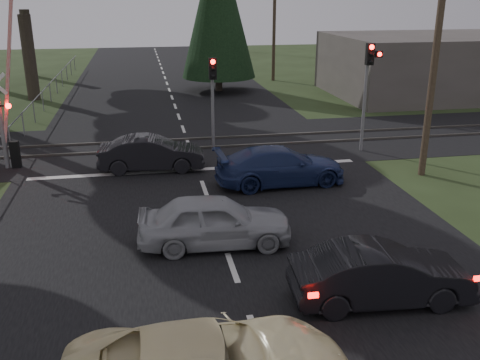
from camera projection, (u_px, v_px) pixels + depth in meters
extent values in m
plane|color=#253317|center=(232.00, 268.00, 13.75)|extent=(120.00, 120.00, 0.00)
cube|color=black|center=(193.00, 157.00, 23.02)|extent=(14.00, 100.00, 0.01)
cube|color=black|center=(189.00, 144.00, 24.88)|extent=(120.00, 8.00, 0.01)
cube|color=silver|center=(198.00, 169.00, 21.35)|extent=(13.00, 0.35, 0.00)
cube|color=#59544C|center=(190.00, 148.00, 24.12)|extent=(120.00, 0.12, 0.10)
cube|color=#59544C|center=(187.00, 139.00, 25.60)|extent=(120.00, 0.12, 0.10)
cylinder|color=slate|center=(1.00, 122.00, 20.91)|extent=(0.18, 0.18, 3.80)
sphere|color=#FF0C07|center=(8.00, 106.00, 20.62)|extent=(0.22, 0.22, 0.22)
cube|color=black|center=(15.00, 155.00, 21.42)|extent=(0.35, 0.25, 1.10)
cube|color=red|center=(8.00, 67.00, 20.31)|extent=(1.16, 0.10, 5.93)
cylinder|color=slate|center=(364.00, 109.00, 23.32)|extent=(0.14, 0.14, 3.80)
cube|color=black|center=(370.00, 54.00, 22.37)|extent=(0.32, 0.24, 0.90)
sphere|color=#FF0C07|center=(372.00, 47.00, 22.15)|extent=(0.20, 0.20, 0.20)
sphere|color=black|center=(371.00, 54.00, 22.25)|extent=(0.18, 0.18, 0.18)
sphere|color=black|center=(371.00, 62.00, 22.35)|extent=(0.18, 0.18, 0.18)
cube|color=black|center=(378.00, 54.00, 22.44)|extent=(0.28, 0.22, 0.28)
sphere|color=#FF0C07|center=(380.00, 54.00, 22.33)|extent=(0.18, 0.18, 0.18)
cylinder|color=slate|center=(213.00, 115.00, 23.41)|extent=(0.14, 0.14, 3.20)
cube|color=black|center=(213.00, 69.00, 22.56)|extent=(0.32, 0.24, 0.90)
sphere|color=#FF0C07|center=(213.00, 62.00, 22.34)|extent=(0.20, 0.20, 0.20)
sphere|color=black|center=(213.00, 69.00, 22.44)|extent=(0.18, 0.18, 0.18)
sphere|color=black|center=(213.00, 76.00, 22.54)|extent=(0.18, 0.18, 0.18)
cylinder|color=#4C3D2D|center=(435.00, 57.00, 19.29)|extent=(0.26, 0.26, 9.00)
cylinder|color=#4C3D2D|center=(274.00, 22.00, 41.55)|extent=(0.26, 0.26, 9.00)
cylinder|color=#4C3D2D|center=(224.00, 12.00, 64.73)|extent=(0.26, 0.26, 9.00)
cylinder|color=#473D33|center=(29.00, 58.00, 34.48)|extent=(0.80, 0.80, 5.40)
cylinder|color=#473D33|center=(28.00, 43.00, 44.34)|extent=(0.80, 0.80, 5.40)
cylinder|color=#473D33|center=(219.00, 77.00, 38.13)|extent=(0.50, 0.50, 2.00)
cone|color=black|center=(218.00, 3.00, 36.48)|extent=(5.20, 5.20, 10.00)
cube|color=#59514C|center=(436.00, 65.00, 36.60)|extent=(14.00, 10.00, 4.00)
imported|color=black|center=(381.00, 275.00, 12.05)|extent=(4.18, 1.68, 1.35)
imported|color=#9A9DA2|center=(215.00, 221.00, 14.76)|extent=(4.34, 1.96, 1.45)
imported|color=navy|center=(280.00, 166.00, 19.55)|extent=(4.87, 2.18, 1.39)
imported|color=black|center=(152.00, 154.00, 21.10)|extent=(4.21, 1.72, 1.36)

